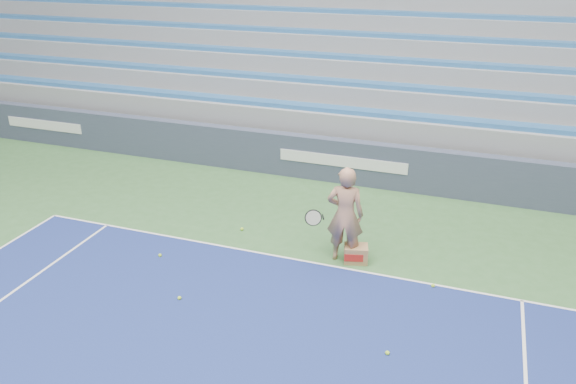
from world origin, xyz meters
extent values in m
cube|color=white|center=(0.00, 11.88, 0.01)|extent=(10.97, 0.05, 0.00)
cube|color=#394156|center=(0.00, 15.88, 0.55)|extent=(30.00, 0.30, 1.10)
cube|color=white|center=(-9.00, 15.72, 0.60)|extent=(2.60, 0.02, 0.28)
cube|color=white|center=(0.00, 15.72, 0.60)|extent=(3.20, 0.02, 0.28)
cube|color=gray|center=(0.00, 20.43, 0.55)|extent=(30.00, 8.50, 1.10)
cube|color=gray|center=(0.00, 20.43, 1.35)|extent=(30.00, 8.50, 0.50)
cube|color=#2D63A3|center=(0.00, 16.56, 1.66)|extent=(29.60, 0.42, 0.11)
cube|color=gray|center=(0.00, 20.86, 1.85)|extent=(30.00, 7.65, 0.50)
cube|color=#2D63A3|center=(0.00, 17.41, 2.16)|extent=(29.60, 0.42, 0.11)
cube|color=gray|center=(0.00, 21.28, 2.35)|extent=(30.00, 6.80, 0.50)
cube|color=#2D63A3|center=(0.00, 18.26, 2.66)|extent=(29.60, 0.42, 0.11)
cube|color=gray|center=(0.00, 21.71, 2.85)|extent=(30.00, 5.95, 0.50)
cube|color=#2D63A3|center=(0.00, 19.11, 3.16)|extent=(29.60, 0.42, 0.11)
cube|color=gray|center=(0.00, 22.13, 3.35)|extent=(30.00, 5.10, 0.50)
cube|color=#2D63A3|center=(0.00, 19.96, 3.66)|extent=(29.60, 0.42, 0.11)
imported|color=tan|center=(0.95, 12.22, 0.93)|extent=(0.73, 0.53, 1.87)
cylinder|color=black|center=(0.60, 11.97, 0.95)|extent=(0.12, 0.27, 0.08)
cylinder|color=beige|center=(0.50, 11.69, 1.05)|extent=(0.29, 0.16, 0.28)
torus|color=black|center=(0.50, 11.69, 1.05)|extent=(0.31, 0.18, 0.30)
cube|color=#987349|center=(1.19, 12.22, 0.16)|extent=(0.51, 0.43, 0.33)
cube|color=#B21E19|center=(1.19, 12.05, 0.16)|extent=(0.34, 0.10, 0.15)
sphere|color=#BCF131|center=(2.66, 11.81, 0.03)|extent=(0.07, 0.07, 0.07)
sphere|color=#BCF131|center=(-1.31, 10.01, 0.03)|extent=(0.07, 0.07, 0.07)
sphere|color=#BCF131|center=(-2.37, 11.13, 0.03)|extent=(0.07, 0.07, 0.07)
sphere|color=#BCF131|center=(-1.33, 12.64, 0.03)|extent=(0.07, 0.07, 0.07)
sphere|color=#BCF131|center=(2.23, 9.80, 0.03)|extent=(0.07, 0.07, 0.07)
sphere|color=#BCF131|center=(1.13, 12.42, 0.03)|extent=(0.07, 0.07, 0.07)
camera|label=1|loc=(3.04, 3.20, 5.48)|focal=35.00mm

